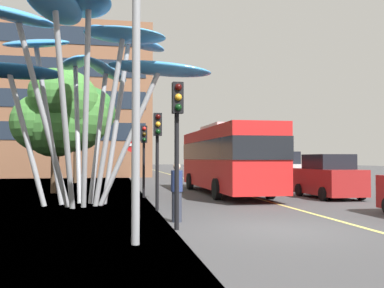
# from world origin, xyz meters

# --- Properties ---
(ground) EXTENTS (120.00, 240.00, 0.10)m
(ground) POSITION_xyz_m (-0.67, 0.00, -0.05)
(ground) COLOR #424244
(red_bus) EXTENTS (2.80, 11.38, 3.58)m
(red_bus) POSITION_xyz_m (1.44, 11.12, 1.96)
(red_bus) COLOR red
(red_bus) RESTS_ON ground
(leaf_sculpture) EXTENTS (9.90, 9.07, 7.46)m
(leaf_sculpture) POSITION_xyz_m (-5.57, 6.53, 5.92)
(leaf_sculpture) COLOR #9EA0A5
(leaf_sculpture) RESTS_ON ground
(traffic_light_kerb_near) EXTENTS (0.28, 0.42, 3.80)m
(traffic_light_kerb_near) POSITION_xyz_m (-2.73, 0.29, 2.75)
(traffic_light_kerb_near) COLOR black
(traffic_light_kerb_near) RESTS_ON ground
(traffic_light_kerb_far) EXTENTS (0.28, 0.42, 3.44)m
(traffic_light_kerb_far) POSITION_xyz_m (-2.80, 4.51, 2.50)
(traffic_light_kerb_far) COLOR black
(traffic_light_kerb_far) RESTS_ON ground
(traffic_light_island_mid) EXTENTS (0.28, 0.42, 3.37)m
(traffic_light_island_mid) POSITION_xyz_m (-2.91, 9.62, 2.45)
(traffic_light_island_mid) COLOR black
(traffic_light_island_mid) RESTS_ON ground
(car_parked_mid) EXTENTS (2.01, 3.96, 2.03)m
(car_parked_mid) POSITION_xyz_m (5.56, 8.01, 0.96)
(car_parked_mid) COLOR maroon
(car_parked_mid) RESTS_ON ground
(car_parked_far) EXTENTS (2.09, 4.53, 2.24)m
(car_parked_far) POSITION_xyz_m (5.34, 13.64, 1.05)
(car_parked_far) COLOR silver
(car_parked_far) RESTS_ON ground
(car_side_street) EXTENTS (2.02, 4.03, 2.29)m
(car_side_street) POSITION_xyz_m (5.17, 20.11, 1.07)
(car_side_street) COLOR silver
(car_side_street) RESTS_ON ground
(car_far_side) EXTENTS (2.07, 4.53, 2.14)m
(car_far_side) POSITION_xyz_m (5.52, 27.13, 1.00)
(car_far_side) COLOR black
(car_far_side) RESTS_ON ground
(tree_pavement_near) EXTENTS (5.21, 4.91, 6.74)m
(tree_pavement_near) POSITION_xyz_m (-7.15, 13.83, 4.27)
(tree_pavement_near) COLOR brown
(tree_pavement_near) RESTS_ON ground
(tree_pavement_far) EXTENTS (4.89, 4.58, 7.74)m
(tree_pavement_far) POSITION_xyz_m (-6.83, 23.34, 5.61)
(tree_pavement_far) COLOR brown
(tree_pavement_far) RESTS_ON ground
(pedestrian) EXTENTS (0.34, 0.34, 1.71)m
(pedestrian) POSITION_xyz_m (-2.53, 1.74, 0.86)
(pedestrian) COLOR #2D3342
(pedestrian) RESTS_ON ground
(no_entry_sign) EXTENTS (0.60, 0.12, 2.69)m
(no_entry_sign) POSITION_xyz_m (-3.56, 6.96, 1.79)
(no_entry_sign) COLOR gray
(no_entry_sign) RESTS_ON ground
(backdrop_building) EXTENTS (22.21, 13.96, 15.16)m
(backdrop_building) POSITION_xyz_m (-11.61, 38.19, 7.59)
(backdrop_building) COLOR brown
(backdrop_building) RESTS_ON ground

